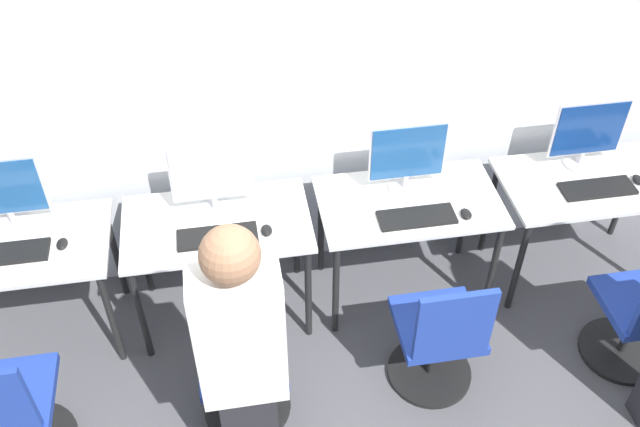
{
  "coord_description": "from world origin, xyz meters",
  "views": [
    {
      "loc": [
        -0.46,
        -2.63,
        3.45
      ],
      "look_at": [
        0.0,
        0.12,
        0.9
      ],
      "focal_mm": 40.0,
      "sensor_mm": 36.0,
      "label": 1
    }
  ],
  "objects_px": {
    "keyboard_right": "(417,217)",
    "mouse_far_right": "(638,180)",
    "monitor_left": "(211,178)",
    "mouse_far_left": "(62,244)",
    "person_left": "(243,366)",
    "monitor_right": "(407,157)",
    "office_chair_left": "(244,375)",
    "keyboard_far_left": "(7,253)",
    "mouse_left": "(267,230)",
    "monitor_far_right": "(588,133)",
    "monitor_far_left": "(2,192)",
    "office_chair_far_left": "(10,414)",
    "keyboard_left": "(218,236)",
    "office_chair_right": "(439,340)",
    "mouse_right": "(466,214)",
    "keyboard_far_right": "(597,188)"
  },
  "relations": [
    {
      "from": "keyboard_right",
      "to": "mouse_far_right",
      "type": "xyz_separation_m",
      "value": [
        1.37,
        0.09,
        0.01
      ]
    },
    {
      "from": "monitor_left",
      "to": "mouse_far_left",
      "type": "bearing_deg",
      "value": -168.55
    },
    {
      "from": "person_left",
      "to": "monitor_right",
      "type": "height_order",
      "value": "person_left"
    },
    {
      "from": "office_chair_left",
      "to": "mouse_far_right",
      "type": "height_order",
      "value": "office_chair_left"
    },
    {
      "from": "keyboard_far_left",
      "to": "mouse_left",
      "type": "distance_m",
      "value": 1.37
    },
    {
      "from": "mouse_far_right",
      "to": "mouse_left",
      "type": "bearing_deg",
      "value": -178.27
    },
    {
      "from": "mouse_left",
      "to": "office_chair_left",
      "type": "relative_size",
      "value": 0.1
    },
    {
      "from": "monitor_far_right",
      "to": "mouse_far_right",
      "type": "xyz_separation_m",
      "value": [
        0.27,
        -0.22,
        -0.21
      ]
    },
    {
      "from": "keyboard_far_left",
      "to": "office_chair_left",
      "type": "bearing_deg",
      "value": -30.86
    },
    {
      "from": "office_chair_left",
      "to": "mouse_far_right",
      "type": "distance_m",
      "value": 2.55
    },
    {
      "from": "monitor_far_left",
      "to": "office_chair_far_left",
      "type": "bearing_deg",
      "value": -89.08
    },
    {
      "from": "keyboard_left",
      "to": "office_chair_right",
      "type": "height_order",
      "value": "office_chair_right"
    },
    {
      "from": "mouse_far_right",
      "to": "mouse_far_left",
      "type": "bearing_deg",
      "value": 179.83
    },
    {
      "from": "monitor_right",
      "to": "keyboard_right",
      "type": "bearing_deg",
      "value": -90.0
    },
    {
      "from": "mouse_left",
      "to": "mouse_right",
      "type": "bearing_deg",
      "value": -2.71
    },
    {
      "from": "office_chair_right",
      "to": "mouse_far_right",
      "type": "bearing_deg",
      "value": 25.68
    },
    {
      "from": "keyboard_right",
      "to": "mouse_right",
      "type": "relative_size",
      "value": 4.83
    },
    {
      "from": "person_left",
      "to": "mouse_far_left",
      "type": "bearing_deg",
      "value": 129.42
    },
    {
      "from": "office_chair_far_left",
      "to": "mouse_right",
      "type": "xyz_separation_m",
      "value": [
        2.47,
        0.63,
        0.39
      ]
    },
    {
      "from": "keyboard_far_left",
      "to": "keyboard_right",
      "type": "xyz_separation_m",
      "value": [
        2.21,
        -0.08,
        0.0
      ]
    },
    {
      "from": "keyboard_right",
      "to": "office_chair_right",
      "type": "height_order",
      "value": "office_chair_right"
    },
    {
      "from": "office_chair_left",
      "to": "monitor_far_right",
      "type": "distance_m",
      "value": 2.42
    },
    {
      "from": "monitor_right",
      "to": "office_chair_right",
      "type": "distance_m",
      "value": 1.03
    },
    {
      "from": "mouse_right",
      "to": "office_chair_right",
      "type": "relative_size",
      "value": 0.1
    },
    {
      "from": "keyboard_far_left",
      "to": "monitor_far_right",
      "type": "bearing_deg",
      "value": 3.99
    },
    {
      "from": "monitor_left",
      "to": "monitor_far_right",
      "type": "relative_size",
      "value": 1.0
    },
    {
      "from": "monitor_left",
      "to": "mouse_right",
      "type": "bearing_deg",
      "value": -12.09
    },
    {
      "from": "monitor_far_left",
      "to": "mouse_right",
      "type": "distance_m",
      "value": 2.52
    },
    {
      "from": "office_chair_far_left",
      "to": "monitor_far_right",
      "type": "relative_size",
      "value": 2.04
    },
    {
      "from": "keyboard_left",
      "to": "office_chair_left",
      "type": "height_order",
      "value": "office_chair_left"
    },
    {
      "from": "monitor_left",
      "to": "office_chair_left",
      "type": "bearing_deg",
      "value": -86.28
    },
    {
      "from": "mouse_far_right",
      "to": "keyboard_far_right",
      "type": "bearing_deg",
      "value": -173.89
    },
    {
      "from": "mouse_far_left",
      "to": "mouse_right",
      "type": "relative_size",
      "value": 1.0
    },
    {
      "from": "mouse_far_left",
      "to": "office_chair_far_left",
      "type": "height_order",
      "value": "office_chair_far_left"
    },
    {
      "from": "office_chair_far_left",
      "to": "monitor_far_left",
      "type": "bearing_deg",
      "value": 90.92
    },
    {
      "from": "keyboard_left",
      "to": "keyboard_right",
      "type": "relative_size",
      "value": 1.0
    },
    {
      "from": "monitor_left",
      "to": "office_chair_right",
      "type": "distance_m",
      "value": 1.51
    },
    {
      "from": "keyboard_far_left",
      "to": "mouse_left",
      "type": "bearing_deg",
      "value": -2.36
    },
    {
      "from": "monitor_right",
      "to": "monitor_far_right",
      "type": "height_order",
      "value": "same"
    },
    {
      "from": "mouse_far_left",
      "to": "keyboard_left",
      "type": "bearing_deg",
      "value": -5.19
    },
    {
      "from": "keyboard_left",
      "to": "monitor_right",
      "type": "distance_m",
      "value": 1.15
    },
    {
      "from": "keyboard_left",
      "to": "monitor_right",
      "type": "xyz_separation_m",
      "value": [
        1.11,
        0.24,
        0.22
      ]
    },
    {
      "from": "office_chair_right",
      "to": "mouse_far_right",
      "type": "xyz_separation_m",
      "value": [
        1.37,
        0.66,
        0.39
      ]
    },
    {
      "from": "monitor_left",
      "to": "keyboard_right",
      "type": "height_order",
      "value": "monitor_left"
    },
    {
      "from": "keyboard_far_left",
      "to": "office_chair_left",
      "type": "xyz_separation_m",
      "value": [
        1.16,
        -0.69,
        -0.39
      ]
    },
    {
      "from": "monitor_far_right",
      "to": "keyboard_right",
      "type": "bearing_deg",
      "value": -164.07
    },
    {
      "from": "mouse_far_right",
      "to": "keyboard_far_left",
      "type": "bearing_deg",
      "value": -179.84
    },
    {
      "from": "keyboard_far_right",
      "to": "person_left",
      "type": "bearing_deg",
      "value": -154.07
    },
    {
      "from": "keyboard_left",
      "to": "keyboard_right",
      "type": "distance_m",
      "value": 1.11
    },
    {
      "from": "keyboard_far_left",
      "to": "mouse_far_right",
      "type": "height_order",
      "value": "mouse_far_right"
    }
  ]
}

